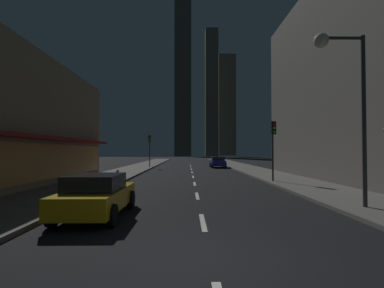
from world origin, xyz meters
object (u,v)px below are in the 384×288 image
(fire_hydrant_far_left, at_px, (118,174))
(street_lamp_right, at_px, (342,77))
(car_parked_near, at_px, (97,195))
(traffic_light_far_left, at_px, (150,144))
(car_parked_far, at_px, (218,162))
(traffic_light_near_right, at_px, (273,137))

(fire_hydrant_far_left, xyz_separation_m, street_lamp_right, (11.28, -11.53, 4.61))
(car_parked_near, relative_size, traffic_light_far_left, 1.01)
(car_parked_far, bearing_deg, car_parked_near, -104.22)
(car_parked_near, bearing_deg, street_lamp_right, 4.96)
(fire_hydrant_far_left, relative_size, street_lamp_right, 0.10)
(traffic_light_near_right, bearing_deg, car_parked_far, 95.84)
(street_lamp_right, bearing_deg, traffic_light_near_right, 89.24)
(car_parked_near, bearing_deg, car_parked_far, 75.78)
(car_parked_far, bearing_deg, traffic_light_far_left, -175.83)
(traffic_light_far_left, bearing_deg, car_parked_near, -86.08)
(car_parked_far, height_order, traffic_light_near_right, traffic_light_near_right)
(car_parked_near, height_order, fire_hydrant_far_left, car_parked_near)
(car_parked_near, distance_m, street_lamp_right, 10.00)
(fire_hydrant_far_left, height_order, traffic_light_near_right, traffic_light_near_right)
(car_parked_far, height_order, street_lamp_right, street_lamp_right)
(car_parked_far, relative_size, street_lamp_right, 0.64)
(car_parked_near, distance_m, car_parked_far, 29.32)
(traffic_light_far_left, bearing_deg, fire_hydrant_far_left, -91.48)
(street_lamp_right, bearing_deg, car_parked_near, -175.04)
(street_lamp_right, bearing_deg, traffic_light_far_left, 111.96)
(traffic_light_near_right, distance_m, traffic_light_far_left, 21.01)
(car_parked_near, height_order, traffic_light_near_right, traffic_light_near_right)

